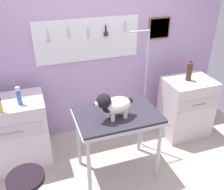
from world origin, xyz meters
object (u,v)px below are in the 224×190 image
cabinet_right (186,107)px  stool (27,185)px  grooming_arm (144,98)px  counter_left (15,133)px  grooming_table (118,120)px  dog (113,105)px  soda_bottle (189,71)px  detangler_spray (19,97)px

cabinet_right → stool: bearing=-161.0°
grooming_arm → cabinet_right: 0.83m
counter_left → grooming_table: bearing=-26.6°
stool → dog: bearing=17.1°
grooming_table → soda_bottle: size_ratio=3.29×
stool → grooming_arm: bearing=24.7°
dog → stool: size_ratio=0.73×
counter_left → cabinet_right: counter_left is taller
grooming_table → soda_bottle: (1.22, 0.44, 0.26)m
soda_bottle → stool: bearing=-160.4°
grooming_table → grooming_arm: 0.60m
dog → grooming_table: bearing=41.7°
counter_left → stool: 0.96m
grooming_arm → stool: bearing=-155.3°
grooming_table → grooming_arm: bearing=34.7°
cabinet_right → grooming_table: bearing=-161.3°
grooming_table → detangler_spray: size_ratio=4.27×
soda_bottle → grooming_table: bearing=-160.2°
counter_left → dog: bearing=-30.9°
grooming_arm → dog: bearing=-144.3°
counter_left → detangler_spray: detangler_spray is taller
grooming_arm → soda_bottle: grooming_arm is taller
grooming_table → dog: (-0.08, -0.07, 0.26)m
counter_left → detangler_spray: 0.59m
grooming_arm → counter_left: (-1.66, 0.24, -0.33)m
grooming_table → dog: dog is taller
grooming_table → stool: (-1.06, -0.37, -0.26)m
grooming_table → counter_left: size_ratio=1.05×
grooming_table → soda_bottle: bearing=19.8°
grooming_table → detangler_spray: detangler_spray is taller
grooming_table → counter_left: bearing=153.4°
cabinet_right → stool: size_ratio=1.46×
stool → cabinet_right: bearing=19.0°
cabinet_right → soda_bottle: soda_bottle is taller
counter_left → soda_bottle: size_ratio=3.13×
counter_left → cabinet_right: bearing=-3.7°
dog → counter_left: bearing=149.1°
grooming_arm → soda_bottle: 0.77m
cabinet_right → soda_bottle: 0.59m
cabinet_right → detangler_spray: size_ratio=3.95×
grooming_arm → soda_bottle: size_ratio=5.74×
cabinet_right → detangler_spray: bearing=179.0°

